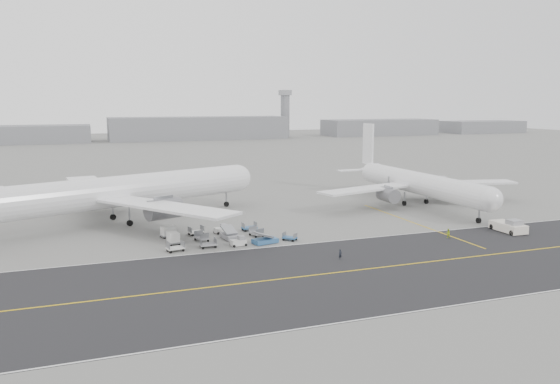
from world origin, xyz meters
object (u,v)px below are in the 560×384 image
object	(u,v)px
airliner_a	(122,191)
airliner_b	(417,183)
pushback_tug	(509,226)
jet_bridge	(418,183)
control_tower	(285,113)
ground_crew_b	(448,233)
ground_crew_a	(340,254)

from	to	relation	value
airliner_a	airliner_b	world-z (taller)	airliner_a
pushback_tug	jet_bridge	bearing A→B (deg)	84.36
control_tower	jet_bridge	bearing A→B (deg)	-102.86
control_tower	ground_crew_b	distance (m)	281.57
control_tower	ground_crew_a	xyz separation A→B (m)	(-94.53, -277.41, -15.47)
airliner_a	airliner_b	bearing A→B (deg)	-114.80
airliner_a	ground_crew_b	bearing A→B (deg)	-143.14
airliner_a	ground_crew_a	size ratio (longest dim) A/B	37.73
airliner_a	airliner_b	xyz separation A→B (m)	(64.33, -3.58, -1.09)
airliner_a	ground_crew_a	xyz separation A→B (m)	(28.62, -37.27, -5.41)
pushback_tug	ground_crew_b	bearing A→B (deg)	-179.33
control_tower	airliner_b	distance (m)	250.96
control_tower	ground_crew_b	xyz separation A→B (m)	(-71.25, -271.97, -15.43)
ground_crew_b	airliner_a	bearing A→B (deg)	-9.49
control_tower	airliner_b	size ratio (longest dim) A/B	0.61
airliner_b	pushback_tug	xyz separation A→B (m)	(0.67, -28.30, -4.08)
pushback_tug	ground_crew_a	distance (m)	36.78
pushback_tug	jet_bridge	size ratio (longest dim) A/B	0.58
ground_crew_a	ground_crew_b	distance (m)	23.91
control_tower	pushback_tug	size ratio (longest dim) A/B	3.56
control_tower	airliner_a	size ratio (longest dim) A/B	0.53
airliner_b	ground_crew_a	distance (m)	49.29
jet_bridge	ground_crew_a	distance (m)	57.11
ground_crew_a	pushback_tug	bearing A→B (deg)	-4.34
airliner_a	ground_crew_a	distance (m)	47.30
pushback_tug	ground_crew_a	bearing A→B (deg)	-170.69
control_tower	airliner_b	xyz separation A→B (m)	(-58.82, -243.72, -11.15)
control_tower	ground_crew_b	world-z (taller)	control_tower
airliner_b	ground_crew_a	bearing A→B (deg)	-138.04
airliner_b	ground_crew_a	world-z (taller)	airliner_b
ground_crew_b	jet_bridge	bearing A→B (deg)	-94.11
pushback_tug	ground_crew_a	size ratio (longest dim) A/B	5.57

